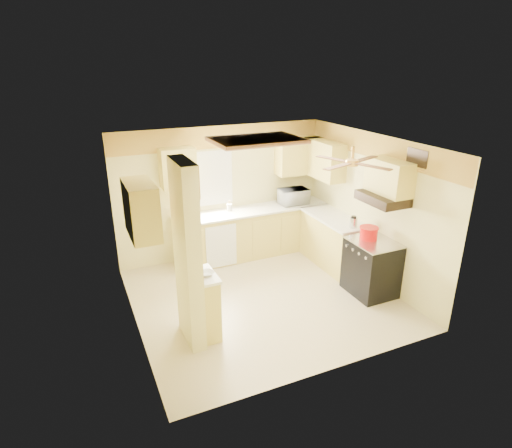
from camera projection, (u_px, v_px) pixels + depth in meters
name	position (u px, v px, depth m)	size (l,w,h in m)	color
floor	(264.00, 298.00, 6.93)	(4.00, 4.00, 0.00)	beige
ceiling	(265.00, 144.00, 6.02)	(4.00, 4.00, 0.00)	white
wall_back	(222.00, 193.00, 8.09)	(4.00, 4.00, 0.00)	#DCD186
wall_front	(335.00, 282.00, 4.86)	(4.00, 4.00, 0.00)	#DCD186
wall_left	(129.00, 248.00, 5.71)	(3.80, 3.80, 0.00)	#DCD186
wall_right	(371.00, 208.00, 7.24)	(3.80, 3.80, 0.00)	#DCD186
wallpaper_border	(220.00, 137.00, 7.69)	(4.00, 0.02, 0.40)	yellow
partition_column	(187.00, 256.00, 5.49)	(0.20, 0.70, 2.50)	#DCD186
partition_ledge	(206.00, 306.00, 5.86)	(0.25, 0.55, 0.90)	#DAC95B
ledge_top	(205.00, 275.00, 5.69)	(0.28, 0.58, 0.04)	white
lower_cabinets_back	(252.00, 233.00, 8.32)	(3.00, 0.60, 0.90)	#DAC95B
lower_cabinets_right	(333.00, 242.00, 7.92)	(0.60, 1.40, 0.90)	#DAC95B
countertop_back	(252.00, 210.00, 8.14)	(3.04, 0.64, 0.04)	white
countertop_right	(334.00, 218.00, 7.75)	(0.64, 1.44, 0.04)	white
dishwasher_panel	(221.00, 246.00, 7.77)	(0.58, 0.02, 0.80)	white
window	(209.00, 179.00, 7.88)	(0.92, 0.02, 1.02)	white
upper_cab_back_left	(178.00, 168.00, 7.40)	(0.60, 0.35, 0.70)	#DAC95B
upper_cab_back_right	(299.00, 156.00, 8.32)	(0.90, 0.35, 0.70)	#DAC95B
upper_cab_right	(324.00, 159.00, 8.02)	(0.35, 1.00, 0.70)	#DAC95B
upper_cab_left_wall	(141.00, 210.00, 5.35)	(0.35, 0.75, 0.70)	#DAC95B
upper_cab_over_stove	(389.00, 177.00, 6.45)	(0.35, 0.76, 0.52)	#DAC95B
stove	(371.00, 267.00, 6.93)	(0.68, 0.77, 0.92)	black
range_hood	(382.00, 198.00, 6.54)	(0.50, 0.76, 0.14)	black
poster_menu	(193.00, 211.00, 5.32)	(0.02, 0.42, 0.57)	black
poster_nashville	(196.00, 258.00, 5.55)	(0.02, 0.42, 0.57)	black
ceiling_light_panel	(257.00, 140.00, 6.50)	(1.35, 0.95, 0.06)	brown
ceiling_fan	(352.00, 162.00, 5.89)	(1.15, 1.15, 0.26)	gold
vent_grate	(417.00, 158.00, 6.09)	(0.02, 0.40, 0.25)	black
microwave	(294.00, 196.00, 8.39)	(0.55, 0.37, 0.30)	white
bowl	(207.00, 273.00, 5.66)	(0.19, 0.19, 0.05)	white
dutch_oven	(369.00, 233.00, 6.83)	(0.30, 0.30, 0.20)	red
kettle	(353.00, 222.00, 7.23)	(0.13, 0.13, 0.20)	silver
dish_rack	(186.00, 214.00, 7.62)	(0.41, 0.32, 0.23)	tan
utensil_crock	(229.00, 207.00, 8.04)	(0.10, 0.10, 0.20)	white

